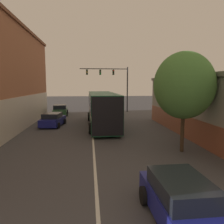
{
  "coord_description": "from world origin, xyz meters",
  "views": [
    {
      "loc": [
        -0.23,
        -1.57,
        4.29
      ],
      "look_at": [
        1.82,
        18.35,
        1.76
      ],
      "focal_mm": 35.0,
      "sensor_mm": 36.0,
      "label": 1
    }
  ],
  "objects": [
    {
      "name": "lane_center_line",
      "position": [
        0.0,
        18.22,
        0.0
      ],
      "size": [
        0.14,
        48.44,
        0.01
      ],
      "color": "silver",
      "rests_on": "ground_plane"
    },
    {
      "name": "hatchback_foreground",
      "position": [
        2.56,
        4.33,
        0.69
      ],
      "size": [
        1.99,
        4.57,
        1.44
      ],
      "rotation": [
        0.0,
        0.0,
        1.58
      ],
      "color": "navy",
      "rests_on": "ground_plane"
    },
    {
      "name": "parked_car_left_mid",
      "position": [
        -4.42,
        29.87,
        0.69
      ],
      "size": [
        2.37,
        4.67,
        1.46
      ],
      "rotation": [
        0.0,
        0.0,
        1.64
      ],
      "color": "#285633",
      "rests_on": "ground_plane"
    },
    {
      "name": "parked_car_left_near",
      "position": [
        -4.06,
        21.3,
        0.65
      ],
      "size": [
        2.44,
        4.11,
        1.38
      ],
      "rotation": [
        0.0,
        0.0,
        1.43
      ],
      "color": "navy",
      "rests_on": "ground_plane"
    },
    {
      "name": "street_tree_near",
      "position": [
        5.66,
        11.6,
        4.23
      ],
      "size": [
        3.82,
        3.43,
        6.33
      ],
      "color": "#3D2D1E",
      "rests_on": "ground_plane"
    },
    {
      "name": "traffic_signal_gantry",
      "position": [
        3.32,
        32.42,
        5.16
      ],
      "size": [
        7.46,
        0.36,
        6.99
      ],
      "color": "black",
      "rests_on": "ground_plane"
    },
    {
      "name": "bus",
      "position": [
        1.06,
        20.73,
        1.93
      ],
      "size": [
        3.05,
        11.44,
        3.43
      ],
      "rotation": [
        0.0,
        0.0,
        1.59
      ],
      "color": "#145133",
      "rests_on": "ground_plane"
    }
  ]
}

